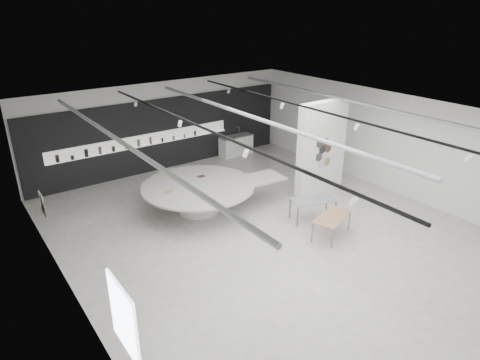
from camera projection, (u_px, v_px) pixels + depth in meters
room at (263, 171)px, 13.10m from camera, size 12.02×14.02×3.82m
back_wall_display at (163, 135)px, 18.50m from camera, size 11.80×0.27×3.10m
partition_column at (321, 149)px, 15.89m from camera, size 2.20×0.38×3.60m
display_island at (201, 194)px, 14.97m from camera, size 5.17×4.24×1.01m
sample_table_wood at (332, 218)px, 13.35m from camera, size 1.62×1.19×0.69m
sample_table_stone at (313, 201)px, 14.33m from camera, size 1.62×1.17×0.75m
kitchen_counter at (236, 145)px, 20.53m from camera, size 1.70×0.71×1.32m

